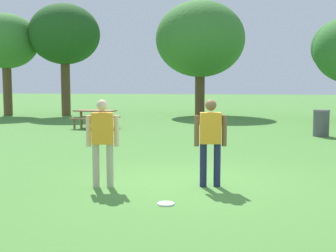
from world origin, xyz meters
TOP-DOWN VIEW (x-y plane):
  - ground_plane at (0.00, 0.00)m, footprint 120.00×120.00m
  - person_thrower at (0.28, -0.20)m, footprint 0.60×0.28m
  - person_catcher at (-1.70, -0.53)m, footprint 0.60×0.28m
  - frisbee at (-0.37, -1.52)m, footprint 0.28×0.28m
  - picnic_table_far at (-5.02, 9.57)m, footprint 1.92×1.69m
  - trash_can_further_along at (3.89, 8.05)m, footprint 0.59×0.59m
  - tree_tall_left at (-12.23, 15.78)m, footprint 3.70×3.70m
  - tree_broad_center at (-8.86, 16.23)m, footprint 4.06×4.06m
  - tree_far_right at (-1.15, 17.52)m, footprint 5.16×5.16m

SIDE VIEW (x-z plane):
  - ground_plane at x=0.00m, z-range 0.00..0.00m
  - frisbee at x=-0.37m, z-range 0.00..0.03m
  - trash_can_further_along at x=3.89m, z-range 0.00..0.96m
  - picnic_table_far at x=-5.02m, z-range 0.18..0.95m
  - person_thrower at x=0.28m, z-range 0.12..1.76m
  - person_catcher at x=-1.70m, z-range 0.12..1.76m
  - tree_tall_left at x=-12.23m, z-range 1.31..7.18m
  - tree_far_right at x=-1.15m, z-range 1.09..7.70m
  - tree_broad_center at x=-8.86m, z-range 1.43..7.83m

